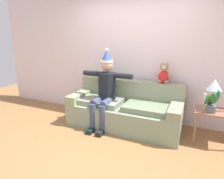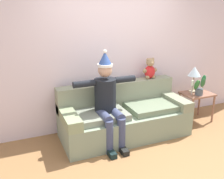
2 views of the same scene
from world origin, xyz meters
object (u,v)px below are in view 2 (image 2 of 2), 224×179
(side_table, at_px, (197,97))
(table_lamp, at_px, (194,73))
(candle_short, at_px, (203,85))
(candle_tall, at_px, (192,85))
(teddy_bear, at_px, (150,69))
(couch, at_px, (123,116))
(person_seated, at_px, (107,99))
(potted_plant, at_px, (200,86))

(side_table, bearing_deg, table_lamp, 114.79)
(candle_short, bearing_deg, table_lamp, 166.13)
(table_lamp, xyz_separation_m, candle_tall, (-0.12, -0.11, -0.21))
(teddy_bear, height_order, candle_tall, teddy_bear)
(couch, distance_m, person_seated, 0.58)
(side_table, xyz_separation_m, potted_plant, (-0.05, -0.10, 0.26))
(person_seated, distance_m, candle_tall, 1.74)
(table_lamp, distance_m, candle_tall, 0.26)
(couch, distance_m, potted_plant, 1.54)
(teddy_bear, distance_m, potted_plant, 0.97)
(person_seated, height_order, candle_tall, person_seated)
(candle_short, bearing_deg, couch, -179.62)
(person_seated, height_order, teddy_bear, person_seated)
(person_seated, distance_m, teddy_bear, 1.14)
(side_table, height_order, table_lamp, table_lamp)
(couch, height_order, teddy_bear, teddy_bear)
(person_seated, relative_size, candle_tall, 5.44)
(candle_tall, distance_m, candle_short, 0.32)
(person_seated, distance_m, potted_plant, 1.84)
(teddy_bear, bearing_deg, candle_tall, -23.66)
(teddy_bear, relative_size, potted_plant, 0.98)
(person_seated, distance_m, candle_short, 2.06)
(teddy_bear, height_order, side_table, teddy_bear)
(candle_tall, bearing_deg, person_seated, -176.02)
(person_seated, xyz_separation_m, potted_plant, (1.84, 0.04, -0.03))
(teddy_bear, bearing_deg, candle_short, -13.93)
(potted_plant, bearing_deg, side_table, 62.15)
(couch, relative_size, teddy_bear, 5.61)
(potted_plant, bearing_deg, table_lamp, 86.41)
(couch, distance_m, teddy_bear, 0.99)
(candle_tall, bearing_deg, teddy_bear, 156.34)
(couch, xyz_separation_m, teddy_bear, (0.65, 0.27, 0.70))
(person_seated, bearing_deg, table_lamp, 7.07)
(couch, height_order, side_table, couch)
(couch, xyz_separation_m, person_seated, (-0.36, -0.17, 0.43))
(couch, relative_size, person_seated, 1.42)
(potted_plant, distance_m, candle_short, 0.26)
(side_table, height_order, potted_plant, potted_plant)
(side_table, distance_m, candle_tall, 0.31)
(potted_plant, relative_size, candle_short, 1.86)
(couch, relative_size, candle_short, 10.19)
(teddy_bear, xyz_separation_m, candle_tall, (0.73, -0.32, -0.30))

